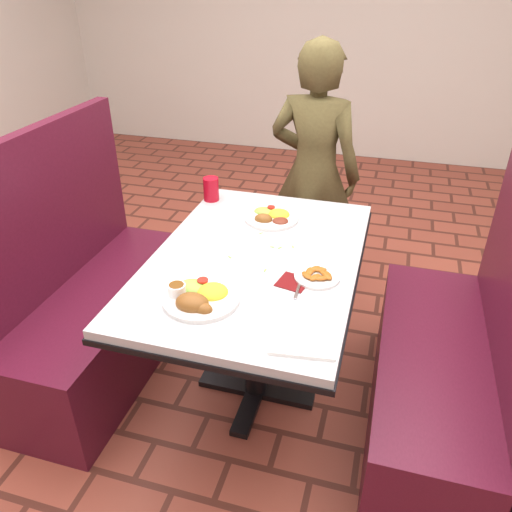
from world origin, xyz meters
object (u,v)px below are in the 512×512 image
Objects in this scene: plantain_plate at (317,276)px; red_tumbler at (211,189)px; near_dinner_plate at (199,294)px; dining_table at (256,276)px; diner_person at (314,174)px; booth_bench_right at (447,374)px; booth_bench_left at (96,308)px; far_dinner_plate at (272,215)px.

plantain_plate is 0.83m from red_tumbler.
dining_table is at bearing 73.25° from near_dinner_plate.
diner_person reaches higher than red_tumbler.
near_dinner_plate reaches higher than dining_table.
near_dinner_plate is (-0.90, -0.35, 0.45)m from booth_bench_right.
booth_bench_left reaches higher than plantain_plate.
dining_table is at bearing 160.51° from plantain_plate.
dining_table is 4.53× the size of near_dinner_plate.
dining_table is 1.01m from diner_person.
near_dinner_plate is at bearing -106.75° from dining_table.
plantain_plate is (0.21, -1.10, 0.04)m from diner_person.
plantain_plate is (1.06, -0.09, 0.43)m from booth_bench_left.
near_dinner_plate is 0.85m from red_tumbler.
near_dinner_plate is at bearing -159.07° from booth_bench_right.
far_dinner_plate reaches higher than plantain_plate.
plantain_plate is (0.26, -0.09, 0.11)m from dining_table.
plantain_plate is at bearing 34.77° from near_dinner_plate.
diner_person reaches higher than far_dinner_plate.
diner_person is at bearing 100.78° from plantain_plate.
booth_bench_right reaches higher than red_tumbler.
booth_bench_left is at bearing 180.00° from booth_bench_right.
plantain_plate is at bearing -41.77° from red_tumbler.
plantain_plate is at bearing -19.49° from dining_table.
plantain_plate is at bearing -4.97° from booth_bench_left.
dining_table is 7.20× the size of plantain_plate.
booth_bench_left is at bearing 180.00° from dining_table.
diner_person reaches higher than booth_bench_right.
near_dinner_plate is 1.59× the size of plantain_plate.
diner_person is 6.03× the size of far_dinner_plate.
booth_bench_left is 1.60m from booth_bench_right.
diner_person is 0.69m from red_tumbler.
red_tumbler is at bearing 138.23° from plantain_plate.
red_tumbler reaches higher than far_dinner_plate.
booth_bench_left is 4.48× the size of near_dinner_plate.
booth_bench_left is at bearing -133.49° from red_tumbler.
booth_bench_right reaches higher than far_dinner_plate.
booth_bench_left is 0.96m from far_dinner_plate.
diner_person is at bearing 83.45° from near_dinner_plate.
far_dinner_plate is (0.78, 0.34, 0.44)m from booth_bench_left.
far_dinner_plate is 1.43× the size of plantain_plate.
far_dinner_plate is at bearing 123.35° from plantain_plate.
booth_bench_right is 1.34m from red_tumbler.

